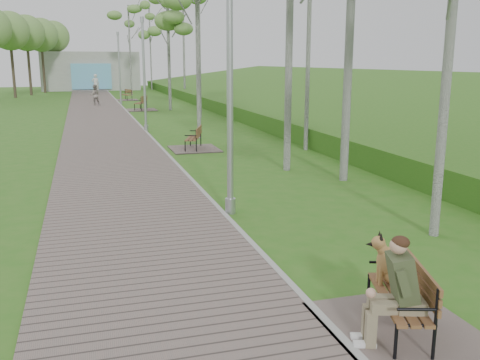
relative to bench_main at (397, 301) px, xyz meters
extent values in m
plane|color=#306C1A|center=(-0.66, 4.87, -0.41)|extent=(120.00, 120.00, 0.00)
cube|color=#71625B|center=(-2.41, 26.37, -0.39)|extent=(3.50, 67.00, 0.04)
cube|color=#999993|center=(-0.66, 26.37, -0.38)|extent=(0.10, 67.00, 0.05)
cube|color=#497327|center=(11.34, 24.87, -0.41)|extent=(14.00, 70.00, 1.60)
cube|color=#9E9E99|center=(-2.16, 55.87, 1.59)|extent=(10.00, 5.00, 4.00)
cube|color=#60ADD6|center=(-2.16, 53.27, 1.09)|extent=(4.00, 0.20, 2.60)
cube|color=#71625B|center=(0.09, 0.04, -0.39)|extent=(1.68, 1.87, 0.04)
cube|color=brown|center=(0.04, 0.04, 0.01)|extent=(0.82, 1.46, 0.04)
cube|color=brown|center=(0.25, -0.02, 0.26)|extent=(0.46, 1.35, 0.31)
cube|color=#71625B|center=(0.43, 13.53, -0.39)|extent=(1.65, 1.84, 0.04)
cube|color=brown|center=(0.38, 13.53, 0.01)|extent=(0.84, 1.44, 0.04)
cube|color=brown|center=(0.59, 13.46, 0.25)|extent=(0.49, 1.31, 0.30)
cube|color=#71625B|center=(0.33, 29.64, -0.39)|extent=(1.85, 2.05, 0.04)
cube|color=brown|center=(0.28, 29.64, 0.05)|extent=(0.97, 1.61, 0.04)
cube|color=brown|center=(0.51, 29.55, 0.33)|extent=(0.57, 1.46, 0.34)
cube|color=#71625B|center=(0.17, 38.88, -0.39)|extent=(1.73, 1.93, 0.04)
cube|color=brown|center=(0.12, 38.88, 0.03)|extent=(0.86, 1.51, 0.04)
cube|color=brown|center=(0.34, 38.95, 0.29)|extent=(0.48, 1.39, 0.32)
cylinder|color=#A3A6AC|center=(-0.50, 5.34, -0.25)|extent=(0.21, 0.21, 0.32)
cylinder|color=#A3A6AC|center=(-0.50, 5.34, 2.26)|extent=(0.13, 0.13, 5.34)
cylinder|color=#A3A6AC|center=(-0.61, 19.13, -0.27)|extent=(0.19, 0.19, 0.29)
cylinder|color=#A3A6AC|center=(-0.61, 19.13, 1.97)|extent=(0.11, 0.11, 4.76)
cylinder|color=#A3A6AC|center=(-0.61, 19.13, 4.40)|extent=(0.17, 0.17, 0.24)
cylinder|color=#A3A6AC|center=(-0.57, 34.86, -0.26)|extent=(0.20, 0.20, 0.29)
cylinder|color=#A3A6AC|center=(-0.57, 34.86, 2.04)|extent=(0.12, 0.12, 4.90)
cylinder|color=#A3A6AC|center=(-0.57, 34.86, 4.54)|extent=(0.18, 0.18, 0.24)
imported|color=silver|center=(-1.93, 48.41, 0.52)|extent=(0.75, 0.57, 1.86)
imported|color=gray|center=(-2.39, 34.17, 0.32)|extent=(0.75, 0.61, 1.46)
cylinder|color=silver|center=(2.65, 2.94, 3.11)|extent=(0.16, 0.16, 7.04)
cylinder|color=silver|center=(2.25, 9.20, 3.74)|extent=(0.20, 0.20, 8.29)
cylinder|color=silver|center=(4.20, 12.35, 4.51)|extent=(0.17, 0.17, 9.84)
cylinder|color=silver|center=(1.20, 16.29, 3.50)|extent=(0.18, 0.18, 7.82)
cylinder|color=silver|center=(2.97, 24.17, 3.56)|extent=(0.18, 0.18, 7.94)
cylinder|color=silver|center=(2.11, 29.20, 3.23)|extent=(0.17, 0.17, 7.29)
ellipsoid|color=#6F9B4B|center=(2.11, 29.20, 5.57)|extent=(2.47, 2.47, 3.21)
cylinder|color=silver|center=(4.92, 39.16, 4.57)|extent=(0.19, 0.19, 9.95)
cylinder|color=silver|center=(1.13, 45.04, 3.53)|extent=(0.16, 0.16, 7.87)
ellipsoid|color=#6F9B4B|center=(1.13, 45.04, 6.05)|extent=(2.36, 2.36, 3.46)
cylinder|color=silver|center=(4.15, 54.43, 3.98)|extent=(0.18, 0.18, 8.78)
ellipsoid|color=#6F9B4B|center=(4.15, 54.43, 6.79)|extent=(2.55, 2.55, 3.86)
camera|label=1|loc=(-3.31, -4.89, 2.67)|focal=40.00mm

